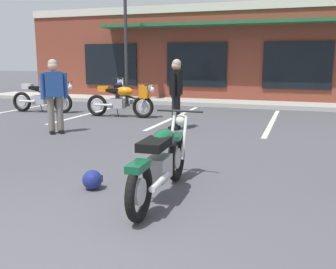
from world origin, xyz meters
name	(u,v)px	position (x,y,z in m)	size (l,w,h in m)	color
ground_plane	(170,157)	(0.00, 3.88, 0.00)	(80.00, 80.00, 0.00)	#47474C
sidewalk_kerb	(241,103)	(0.00, 12.05, 0.07)	(22.00, 1.80, 0.14)	#A8A59E
brick_storefront_building	(255,54)	(0.00, 15.53, 1.88)	(18.72, 6.78, 3.75)	brown
painted_stall_lines	(222,119)	(0.00, 8.45, 0.00)	(13.92, 4.80, 0.01)	silver
motorcycle_foreground_classic	(161,161)	(0.53, 1.98, 0.46)	(0.66, 2.11, 0.98)	black
motorcycle_red_sportbike	(123,99)	(-2.81, 7.89, 0.53)	(2.11, 0.66, 0.98)	black
motorcycle_silver_naked	(119,93)	(-4.24, 10.52, 0.46)	(1.09, 2.00, 0.98)	black
motorcycle_green_cafe_racer	(45,96)	(-5.60, 8.01, 0.53)	(2.11, 0.68, 0.98)	black
person_in_shorts_foreground	(54,92)	(-3.18, 5.12, 0.95)	(0.50, 0.49, 1.68)	black
person_near_building	(176,90)	(-0.73, 6.48, 0.95)	(0.29, 0.60, 1.68)	black
helmet_on_pavement	(92,180)	(-0.42, 1.96, 0.13)	(0.26, 0.26, 0.26)	navy
parking_lot_lamp_post	(124,18)	(-4.12, 10.84, 3.14)	(0.24, 0.76, 4.83)	#2D2D33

